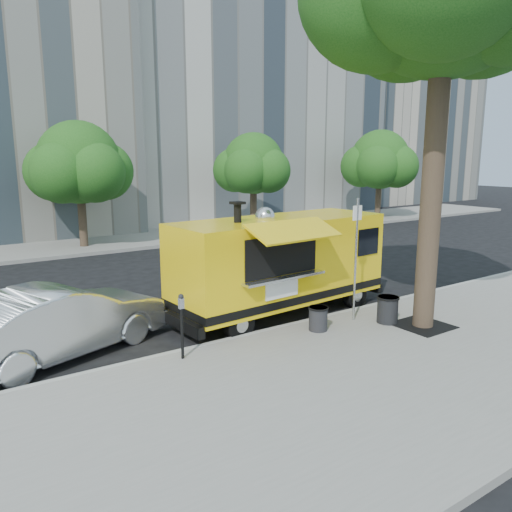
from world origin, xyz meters
The scene contains 16 objects.
ground centered at (0.00, 0.00, 0.00)m, with size 120.00×120.00×0.00m, color black.
sidewalk centered at (0.00, -4.00, 0.07)m, with size 60.00×6.00×0.15m, color gray.
curb centered at (0.00, -0.93, 0.07)m, with size 60.00×0.14×0.16m, color #999993.
far_sidewalk centered at (0.00, 13.50, 0.07)m, with size 60.00×5.00×0.15m, color gray.
building_mid centered at (12.00, 23.00, 10.00)m, with size 20.00×14.00×20.00m, color #B0ACA5.
building_right centered at (30.00, 24.00, 8.00)m, with size 16.00×12.00×16.00m, color #B3A795.
tree_well centered at (2.60, -2.80, 0.15)m, with size 1.20×1.20×0.02m, color black.
far_tree_b centered at (-1.00, 12.70, 3.83)m, with size 3.60×3.60×5.50m.
far_tree_c centered at (8.00, 12.40, 3.72)m, with size 3.24×3.24×5.21m.
far_tree_d centered at (18.00, 12.60, 3.89)m, with size 3.78×3.78×5.64m.
sign_post centered at (1.55, -1.55, 1.85)m, with size 0.28×0.06×3.00m.
parking_meter centered at (-3.00, -1.35, 0.98)m, with size 0.11×0.11×1.33m.
food_truck centered at (0.56, 0.17, 1.43)m, with size 6.30×3.16×3.04m.
sedan centered at (-4.84, 0.55, 0.75)m, with size 1.60×4.58×1.51m, color silver.
trash_bin_left centered at (0.33, -1.63, 0.45)m, with size 0.47×0.47×0.56m.
trash_bin_right centered at (2.08, -2.16, 0.49)m, with size 0.54×0.54×0.65m.
Camera 1 is at (-7.08, -9.92, 4.12)m, focal length 35.00 mm.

